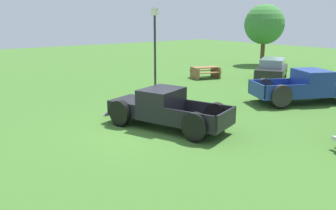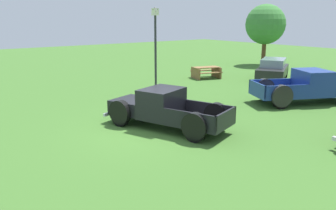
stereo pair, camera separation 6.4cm
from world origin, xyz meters
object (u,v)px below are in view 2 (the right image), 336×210
Objects in this scene: lamp_post_near at (156,50)px; picnic_table at (206,71)px; sedan_distant_a at (273,69)px; oak_tree_west at (265,24)px; pickup_truck_foreground at (160,108)px; pickup_truck_behind_left at (313,87)px.

picnic_table is at bearing 110.92° from lamp_post_near.
sedan_distant_a is 2.09× the size of picnic_table.
picnic_table is 0.41× the size of oak_tree_west.
lamp_post_near reaches higher than sedan_distant_a.
pickup_truck_foreground is 0.99× the size of oak_tree_west.
oak_tree_west is (-2.02, 8.76, 3.00)m from picnic_table.
oak_tree_west is at bearing 102.99° from picnic_table.
pickup_truck_behind_left is (1.35, 8.29, 0.06)m from pickup_truck_foreground.
picnic_table is at bearing -135.35° from sedan_distant_a.
lamp_post_near reaches higher than picnic_table.
pickup_truck_behind_left is 8.46m from picnic_table.
oak_tree_west reaches higher than sedan_distant_a.
pickup_truck_foreground reaches higher than picnic_table.
sedan_distant_a reaches higher than picnic_table.
pickup_truck_foreground is 11.47m from picnic_table.
pickup_truck_behind_left is at bearing 39.41° from lamp_post_near.
lamp_post_near is (-0.94, -8.97, 1.68)m from sedan_distant_a.
oak_tree_west is (-5.19, 5.62, 2.75)m from sedan_distant_a.
pickup_truck_behind_left is 1.07× the size of oak_tree_west.
lamp_post_near is 6.53m from picnic_table.
sedan_distant_a is 0.97× the size of lamp_post_near.
sedan_distant_a is at bearing 143.52° from pickup_truck_behind_left.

